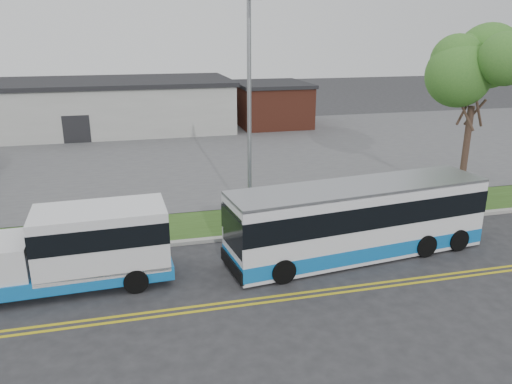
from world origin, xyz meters
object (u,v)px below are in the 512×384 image
object	(u,v)px
pedestrian	(143,220)
transit_bus	(358,220)
streetlight_near	(250,107)
tree_east	(475,77)
shuttle_bus	(81,246)

from	to	relation	value
pedestrian	transit_bus	bearing A→B (deg)	126.97
streetlight_near	pedestrian	bearing A→B (deg)	-170.01
transit_bus	pedestrian	distance (m)	8.63
pedestrian	streetlight_near	bearing A→B (deg)	160.22
streetlight_near	transit_bus	world-z (taller)	streetlight_near
tree_east	pedestrian	xyz separation A→B (m)	(-15.70, -1.10, -5.32)
shuttle_bus	pedestrian	xyz separation A→B (m)	(2.14, 3.37, -0.55)
streetlight_near	shuttle_bus	distance (m)	8.87
tree_east	streetlight_near	size ratio (longest dim) A/B	0.88
tree_east	pedestrian	world-z (taller)	tree_east
tree_east	transit_bus	distance (m)	10.18
streetlight_near	pedestrian	size ratio (longest dim) A/B	6.04
streetlight_near	transit_bus	distance (m)	6.53
tree_east	shuttle_bus	xyz separation A→B (m)	(-17.83, -4.47, -4.77)
streetlight_near	shuttle_bus	size ratio (longest dim) A/B	1.33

